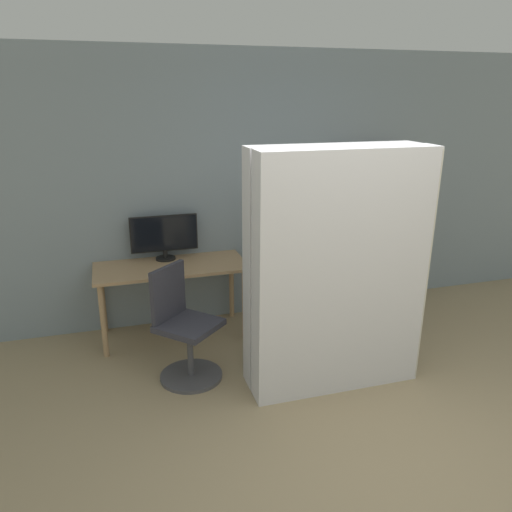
% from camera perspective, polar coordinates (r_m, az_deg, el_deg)
% --- Properties ---
extents(ground_plane, '(16.00, 16.00, 0.00)m').
position_cam_1_polar(ground_plane, '(3.47, 17.55, -23.74)').
color(ground_plane, '#9E8966').
extents(wall_back, '(8.00, 0.06, 2.70)m').
position_cam_1_polar(wall_back, '(5.20, 1.68, 7.84)').
color(wall_back, gray).
rests_on(wall_back, ground).
extents(desk, '(1.42, 0.63, 0.72)m').
position_cam_1_polar(desk, '(4.82, -9.66, -2.06)').
color(desk, tan).
rests_on(desk, ground).
extents(monitor, '(0.65, 0.19, 0.44)m').
position_cam_1_polar(monitor, '(4.91, -10.44, 2.33)').
color(monitor, black).
rests_on(monitor, desk).
extents(office_chair, '(0.62, 0.62, 0.95)m').
position_cam_1_polar(office_chair, '(4.19, -8.21, -8.77)').
color(office_chair, '#4C4C51').
rests_on(office_chair, ground).
extents(bookshelf, '(0.75, 0.33, 1.70)m').
position_cam_1_polar(bookshelf, '(5.57, 12.20, 3.01)').
color(bookshelf, brown).
rests_on(bookshelf, ground).
extents(mattress_near, '(1.37, 0.25, 1.92)m').
position_cam_1_polar(mattress_near, '(3.83, 9.91, -2.24)').
color(mattress_near, silver).
rests_on(mattress_near, ground).
extents(mattress_far, '(1.37, 0.23, 1.92)m').
position_cam_1_polar(mattress_far, '(4.04, 8.37, -1.11)').
color(mattress_far, silver).
rests_on(mattress_far, ground).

